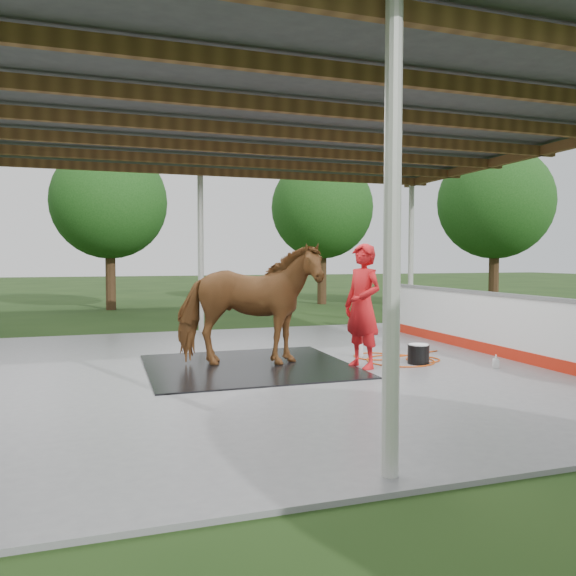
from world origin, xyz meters
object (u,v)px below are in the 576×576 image
object	(u,v)px
dasher_board	(489,324)
horse	(249,305)
wash_bucket	(418,354)
handler	(363,306)

from	to	relation	value
dasher_board	horse	world-z (taller)	horse
dasher_board	wash_bucket	world-z (taller)	dasher_board
dasher_board	handler	bearing A→B (deg)	-169.76
dasher_board	handler	world-z (taller)	handler
handler	wash_bucket	size ratio (longest dim) A/B	5.60
horse	handler	size ratio (longest dim) A/B	1.17
horse	wash_bucket	size ratio (longest dim) A/B	6.57
horse	handler	world-z (taller)	horse
horse	wash_bucket	distance (m)	2.97
handler	dasher_board	bearing A→B (deg)	82.04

